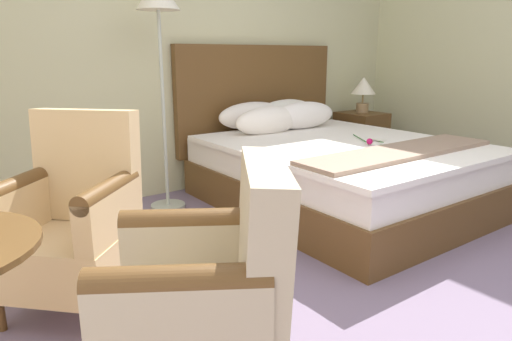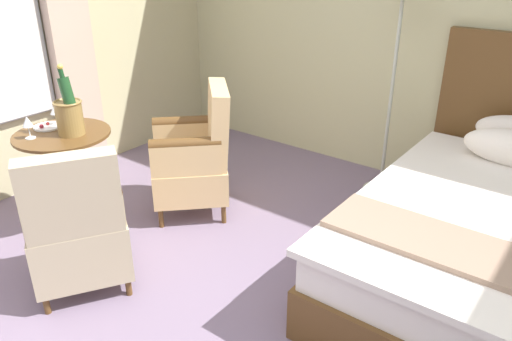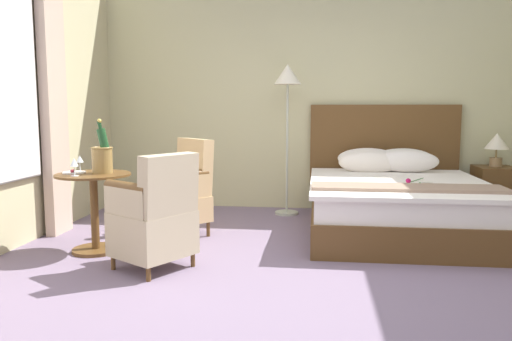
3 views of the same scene
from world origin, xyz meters
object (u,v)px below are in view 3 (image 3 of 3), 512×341
Objects in this scene: champagne_bucket at (102,156)px; wine_glass_near_edge at (74,163)px; snack_plate at (74,172)px; nightstand at (494,193)px; bed at (394,199)px; bedside_lamp at (497,144)px; floor_lamp_brass at (288,89)px; side_table_round at (94,206)px; armchair_by_window at (180,192)px; wine_glass_near_bucket at (80,160)px; armchair_facing_bed at (155,218)px.

wine_glass_near_edge is at bearing -125.52° from champagne_bucket.
nightstand is at bearing 24.16° from snack_plate.
snack_plate is (-0.25, -0.02, -0.14)m from champagne_bucket.
bedside_lamp is at bearing 30.57° from bed.
bedside_lamp is 2.48m from floor_lamp_brass.
side_table_round is (-1.59, -1.81, -1.08)m from floor_lamp_brass.
floor_lamp_brass is at bearing -178.32° from nightstand.
armchair_by_window is at bearing 52.79° from wine_glass_near_edge.
nightstand is at bearing 19.21° from armchair_by_window.
bed reaches higher than wine_glass_near_edge.
armchair_by_window is at bearing -131.99° from floor_lamp_brass.
wine_glass_near_bucket is 0.26m from wine_glass_near_edge.
bed is at bearing 37.05° from armchair_facing_bed.
wine_glass_near_edge is (0.07, -0.25, 0.00)m from wine_glass_near_bucket.
bedside_lamp reaches higher than nightstand.
bedside_lamp is 4.56m from wine_glass_near_edge.
bed is at bearing 20.47° from wine_glass_near_bucket.
side_table_round is (-3.99, -1.88, -0.45)m from bedside_lamp.
floor_lamp_brass is 2.62m from armchair_facing_bed.
wine_glass_near_bucket is 1.04m from armchair_facing_bed.
wine_glass_near_edge reaches higher than snack_plate.
nightstand is at bearing 34.74° from armchair_facing_bed.
bedside_lamp reaches higher than snack_plate.
armchair_facing_bed is (-0.90, -2.22, -1.08)m from floor_lamp_brass.
nightstand is 3.03× the size of snack_plate.
floor_lamp_brass is at bearing 67.95° from armchair_facing_bed.
wine_glass_near_edge is 1.16m from armchair_by_window.
snack_plate is 0.21× the size of armchair_facing_bed.
floor_lamp_brass reaches higher than bed.
bedside_lamp reaches higher than wine_glass_near_bucket.
snack_plate reaches higher than nightstand.
armchair_facing_bed is at bearing -25.62° from snack_plate.
wine_glass_near_edge is (-0.08, -0.18, 0.39)m from side_table_round.
champagne_bucket is at bearing 144.29° from armchair_facing_bed.
armchair_by_window is at bearing 52.26° from champagne_bucket.
side_table_round reaches higher than nightstand.
bed is 1.77m from floor_lamp_brass.
armchair_by_window is (-2.17, -0.46, 0.10)m from bed.
bedside_lamp is 2.53× the size of wine_glass_near_edge.
nightstand is 1.56× the size of bedside_lamp.
bed is 3.17m from snack_plate.
wine_glass_near_bucket is (-0.15, 0.06, 0.39)m from side_table_round.
armchair_facing_bed is (0.87, -0.42, -0.29)m from snack_plate.
bed is 1.25× the size of floor_lamp_brass.
armchair_by_window is at bearing 41.79° from snack_plate.
bedside_lamp is 0.40× the size of armchair_by_window.
floor_lamp_brass is at bearing 45.49° from snack_plate.
wine_glass_near_edge is (-0.15, -0.22, -0.04)m from champagne_bucket.
armchair_by_window reaches higher than snack_plate.
wine_glass_near_bucket reaches higher than nightstand.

